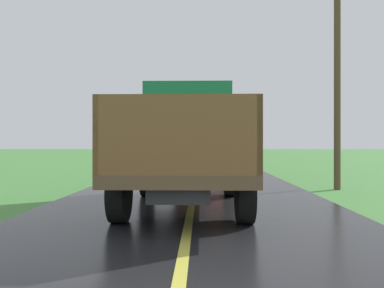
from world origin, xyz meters
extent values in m
cube|color=#2D2D30|center=(-0.11, 10.83, 0.68)|extent=(0.90, 5.51, 0.24)
cube|color=brown|center=(-0.11, 10.83, 0.88)|extent=(2.30, 5.80, 0.20)
cube|color=#197A4C|center=(-0.11, 12.78, 1.93)|extent=(2.10, 1.90, 1.90)
cube|color=black|center=(-0.11, 13.73, 2.26)|extent=(1.78, 0.02, 0.76)
cube|color=brown|center=(-1.22, 9.85, 1.53)|extent=(0.08, 3.85, 1.10)
cube|color=brown|center=(1.00, 9.85, 1.53)|extent=(0.08, 3.85, 1.10)
cube|color=brown|center=(-0.11, 7.97, 1.53)|extent=(2.30, 0.08, 1.10)
cube|color=brown|center=(-0.11, 11.74, 1.53)|extent=(2.30, 0.08, 1.10)
cylinder|color=black|center=(-1.16, 12.63, 0.58)|extent=(0.28, 1.00, 1.00)
cylinder|color=black|center=(0.94, 12.63, 0.58)|extent=(0.28, 1.00, 1.00)
cylinder|color=black|center=(-1.16, 9.23, 0.58)|extent=(0.28, 1.00, 1.00)
cylinder|color=black|center=(0.94, 9.23, 0.58)|extent=(0.28, 1.00, 1.00)
ellipsoid|color=#92B536|center=(-0.45, 10.45, 1.16)|extent=(0.44, 0.50, 0.47)
ellipsoid|color=#94B82E|center=(-0.89, 11.32, 1.79)|extent=(0.55, 0.67, 0.47)
ellipsoid|color=#8CB029|center=(-0.39, 10.27, 1.45)|extent=(0.49, 0.46, 0.45)
ellipsoid|color=#8DC224|center=(0.31, 8.83, 1.79)|extent=(0.50, 0.57, 0.49)
ellipsoid|color=#99BD34|center=(-0.10, 8.41, 1.15)|extent=(0.58, 0.65, 0.47)
ellipsoid|color=#89B52F|center=(-0.53, 10.02, 1.83)|extent=(0.45, 0.45, 0.38)
ellipsoid|color=#90BD2F|center=(0.05, 9.52, 1.52)|extent=(0.55, 0.63, 0.37)
ellipsoid|color=#8DB920|center=(0.62, 11.01, 1.47)|extent=(0.52, 0.48, 0.48)
ellipsoid|color=#83B82D|center=(-0.07, 10.98, 1.19)|extent=(0.51, 0.64, 0.38)
ellipsoid|color=#85C51E|center=(-0.04, 10.23, 1.47)|extent=(0.54, 0.50, 0.49)
ellipsoid|color=#89B024|center=(0.42, 9.48, 1.45)|extent=(0.55, 0.60, 0.50)
cube|color=#2D2D30|center=(0.32, 21.15, 0.68)|extent=(0.90, 5.51, 0.24)
cube|color=brown|center=(0.32, 21.15, 0.88)|extent=(2.30, 5.80, 0.20)
cube|color=gold|center=(0.32, 23.10, 1.93)|extent=(2.10, 1.90, 1.90)
cube|color=black|center=(0.32, 24.06, 2.26)|extent=(1.78, 0.02, 0.76)
cube|color=maroon|center=(-0.79, 20.18, 1.53)|extent=(0.08, 3.85, 1.10)
cube|color=maroon|center=(1.43, 20.18, 1.53)|extent=(0.08, 3.85, 1.10)
cube|color=maroon|center=(0.32, 18.29, 1.53)|extent=(2.30, 0.08, 1.10)
cube|color=maroon|center=(0.32, 22.06, 1.53)|extent=(2.30, 0.08, 1.10)
cylinder|color=black|center=(-0.73, 22.95, 0.58)|extent=(0.28, 1.00, 1.00)
cylinder|color=black|center=(1.37, 22.95, 0.58)|extent=(0.28, 1.00, 1.00)
cylinder|color=black|center=(-0.73, 19.56, 0.58)|extent=(0.28, 1.00, 1.00)
cylinder|color=black|center=(1.37, 19.56, 0.58)|extent=(0.28, 1.00, 1.00)
ellipsoid|color=#99B829|center=(0.66, 19.54, 1.51)|extent=(0.47, 0.47, 0.36)
ellipsoid|color=#99B924|center=(1.12, 21.54, 1.15)|extent=(0.51, 0.65, 0.44)
ellipsoid|color=#99C027|center=(0.80, 19.28, 1.16)|extent=(0.57, 0.69, 0.40)
ellipsoid|color=#8EC133|center=(0.94, 18.91, 1.82)|extent=(0.58, 0.76, 0.46)
ellipsoid|color=#8FB228|center=(0.24, 19.22, 1.13)|extent=(0.45, 0.59, 0.41)
ellipsoid|color=#86C435|center=(0.65, 20.50, 1.80)|extent=(0.46, 0.53, 0.46)
ellipsoid|color=#9CBC33|center=(0.43, 21.34, 1.17)|extent=(0.52, 0.49, 0.43)
ellipsoid|color=#94C632|center=(0.32, 21.71, 1.49)|extent=(0.43, 0.56, 0.45)
ellipsoid|color=#86C81F|center=(-0.44, 20.78, 1.45)|extent=(0.53, 0.53, 0.49)
cylinder|color=brown|center=(4.37, 14.75, 3.29)|extent=(0.20, 0.20, 6.58)
camera|label=1|loc=(0.21, 2.64, 1.41)|focal=36.88mm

